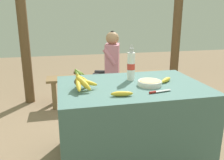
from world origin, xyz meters
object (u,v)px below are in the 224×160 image
loose_banana_front (122,94)px  seated_vendor (109,62)px  banana_bunch_green (78,73)px  knife (157,92)px  water_bottle (131,66)px  banana_bunch_ripe (82,82)px  serving_bowl (150,83)px  loose_banana_side (166,80)px  wooden_bench (109,79)px  support_post_near (23,28)px  support_post_far (177,26)px

loose_banana_front → seated_vendor: seated_vendor is taller
banana_bunch_green → knife: bearing=-74.6°
seated_vendor → banana_bunch_green: size_ratio=4.16×
water_bottle → knife: bearing=-77.2°
banana_bunch_ripe → serving_bowl: (0.59, -0.01, -0.04)m
loose_banana_side → wooden_bench: 1.58m
knife → seated_vendor: seated_vendor is taller
banana_bunch_ripe → banana_bunch_green: bearing=86.9°
banana_bunch_ripe → support_post_near: 2.00m
loose_banana_front → knife: bearing=3.1°
loose_banana_side → support_post_far: (1.01, 1.80, 0.38)m
loose_banana_front → seated_vendor: size_ratio=0.16×
serving_bowl → banana_bunch_green: bearing=107.6°
serving_bowl → seated_vendor: 1.58m
serving_bowl → seated_vendor: seated_vendor is taller
seated_vendor → support_post_near: 1.36m
knife → banana_bunch_green: 1.87m
support_post_near → seated_vendor: bearing=-13.5°
loose_banana_front → loose_banana_side: bearing=29.7°
wooden_bench → banana_bunch_ripe: bearing=-109.7°
loose_banana_side → banana_bunch_green: bearing=114.6°
support_post_near → water_bottle: bearing=-55.4°
banana_bunch_green → serving_bowl: bearing=-72.4°
serving_bowl → banana_bunch_green: size_ratio=0.80×
banana_bunch_ripe → serving_bowl: bearing=-1.2°
banana_bunch_ripe → support_post_far: support_post_far is taller
knife → support_post_near: support_post_near is taller
serving_bowl → support_post_far: 2.25m
wooden_bench → support_post_far: (1.23, 0.28, 0.78)m
seated_vendor → support_post_far: (1.23, 0.29, 0.50)m
banana_bunch_green → support_post_far: support_post_far is taller
serving_bowl → wooden_bench: size_ratio=0.11×
loose_banana_side → support_post_near: bearing=128.8°
loose_banana_front → banana_bunch_green: bearing=96.2°
support_post_near → serving_bowl: bearing=-56.2°
loose_banana_side → loose_banana_front: bearing=-150.3°
knife → support_post_near: (-1.24, 2.07, 0.39)m
serving_bowl → support_post_far: support_post_far is taller
support_post_far → support_post_near: bearing=180.0°
support_post_far → wooden_bench: bearing=-167.3°
wooden_bench → support_post_near: 1.48m
banana_bunch_ripe → seated_vendor: size_ratio=0.27×
loose_banana_side → support_post_near: 2.33m
banana_bunch_ripe → water_bottle: size_ratio=0.91×
support_post_far → loose_banana_front: bearing=-126.0°
loose_banana_front → support_post_near: 2.32m
loose_banana_front → support_post_far: size_ratio=0.08×
seated_vendor → banana_bunch_green: (-0.48, 0.02, -0.14)m
loose_banana_front → knife: (0.30, 0.02, -0.01)m
serving_bowl → wooden_bench: (-0.03, 1.59, -0.40)m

